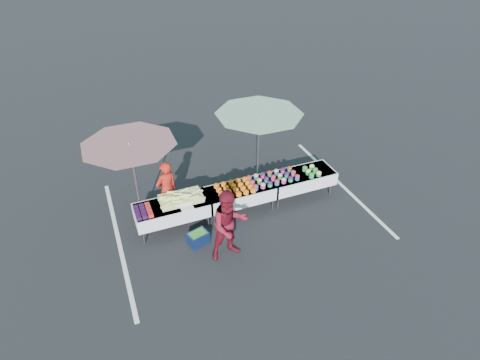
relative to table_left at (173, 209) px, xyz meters
name	(u,v)px	position (x,y,z in m)	size (l,w,h in m)	color
ground	(240,210)	(1.80, 0.00, -0.58)	(80.00, 80.00, 0.00)	black
stripe_left	(119,242)	(-1.40, 0.00, -0.58)	(0.10, 5.00, 0.00)	silver
stripe_right	(341,184)	(5.00, 0.00, -0.58)	(0.10, 5.00, 0.00)	silver
table_left	(173,209)	(0.00, 0.00, 0.00)	(1.86, 0.81, 0.75)	white
table_center	(240,193)	(1.80, 0.00, 0.00)	(1.86, 0.81, 0.75)	white
table_right	(301,178)	(3.60, 0.00, 0.00)	(1.86, 0.81, 0.75)	white
berry_punnets	(143,211)	(-0.71, -0.06, 0.21)	(0.40, 0.54, 0.08)	black
corn_pile	(181,198)	(0.26, 0.04, 0.26)	(1.16, 0.57, 0.26)	#C9D96F
plastic_bags	(187,208)	(0.30, -0.30, 0.19)	(0.30, 0.25, 0.05)	white
carrot_bowls	(235,188)	(1.65, -0.01, 0.22)	(0.95, 0.69, 0.11)	orange
potato_cups	(273,178)	(2.75, 0.00, 0.25)	(1.34, 0.58, 0.16)	#215C9C
bean_baskets	(312,171)	(3.86, -0.10, 0.24)	(0.36, 0.50, 0.15)	#21864A
vendor	(167,190)	(0.02, 0.55, 0.23)	(0.59, 0.39, 1.62)	#B31E14
customer	(229,225)	(0.98, -1.41, 0.32)	(0.88, 0.68, 1.80)	maroon
umbrella_left	(130,151)	(-0.70, 0.63, 1.50)	(2.94, 2.94, 2.29)	black
umbrella_right	(259,120)	(2.65, 0.80, 1.57)	(3.01, 3.01, 2.37)	black
storage_bin	(198,238)	(0.40, -0.77, -0.42)	(0.55, 0.46, 0.31)	#0B1738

